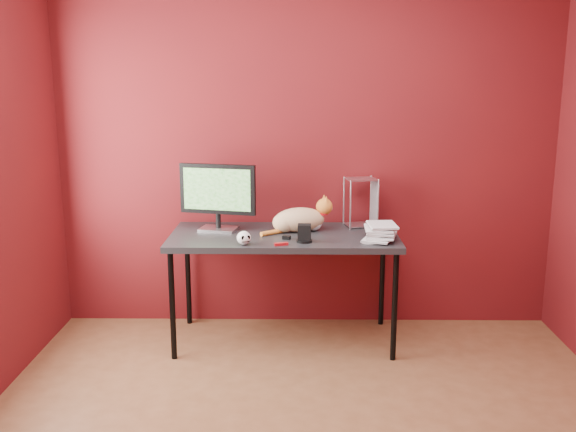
{
  "coord_description": "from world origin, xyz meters",
  "views": [
    {
      "loc": [
        -0.07,
        -2.74,
        1.78
      ],
      "look_at": [
        -0.12,
        1.15,
        0.92
      ],
      "focal_mm": 40.0,
      "sensor_mm": 36.0,
      "label": 1
    }
  ],
  "objects_px": {
    "monitor": "(218,194)",
    "skull_mug": "(244,238)",
    "desk": "(284,241)",
    "speaker": "(304,234)",
    "cat": "(300,219)",
    "book_stack": "(369,149)"
  },
  "relations": [
    {
      "from": "skull_mug",
      "to": "speaker",
      "type": "height_order",
      "value": "speaker"
    },
    {
      "from": "cat",
      "to": "book_stack",
      "type": "distance_m",
      "value": 0.69
    },
    {
      "from": "skull_mug",
      "to": "speaker",
      "type": "bearing_deg",
      "value": -11.66
    },
    {
      "from": "book_stack",
      "to": "skull_mug",
      "type": "bearing_deg",
      "value": -168.8
    },
    {
      "from": "desk",
      "to": "book_stack",
      "type": "xyz_separation_m",
      "value": [
        0.53,
        -0.13,
        0.63
      ]
    },
    {
      "from": "book_stack",
      "to": "desk",
      "type": "bearing_deg",
      "value": 166.74
    },
    {
      "from": "cat",
      "to": "speaker",
      "type": "xyz_separation_m",
      "value": [
        0.03,
        -0.28,
        -0.03
      ]
    },
    {
      "from": "desk",
      "to": "book_stack",
      "type": "distance_m",
      "value": 0.83
    },
    {
      "from": "speaker",
      "to": "desk",
      "type": "bearing_deg",
      "value": 125.72
    },
    {
      "from": "desk",
      "to": "skull_mug",
      "type": "height_order",
      "value": "skull_mug"
    },
    {
      "from": "desk",
      "to": "skull_mug",
      "type": "relative_size",
      "value": 15.73
    },
    {
      "from": "speaker",
      "to": "cat",
      "type": "bearing_deg",
      "value": 98.42
    },
    {
      "from": "monitor",
      "to": "book_stack",
      "type": "xyz_separation_m",
      "value": [
        0.98,
        -0.22,
        0.33
      ]
    },
    {
      "from": "monitor",
      "to": "cat",
      "type": "bearing_deg",
      "value": 10.74
    },
    {
      "from": "desk",
      "to": "monitor",
      "type": "bearing_deg",
      "value": 167.99
    },
    {
      "from": "desk",
      "to": "cat",
      "type": "height_order",
      "value": "cat"
    },
    {
      "from": "cat",
      "to": "speaker",
      "type": "relative_size",
      "value": 4.24
    },
    {
      "from": "skull_mug",
      "to": "speaker",
      "type": "distance_m",
      "value": 0.38
    },
    {
      "from": "monitor",
      "to": "skull_mug",
      "type": "bearing_deg",
      "value": -49.09
    },
    {
      "from": "speaker",
      "to": "book_stack",
      "type": "bearing_deg",
      "value": 14.04
    },
    {
      "from": "cat",
      "to": "speaker",
      "type": "bearing_deg",
      "value": -97.09
    },
    {
      "from": "desk",
      "to": "speaker",
      "type": "bearing_deg",
      "value": -57.15
    }
  ]
}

